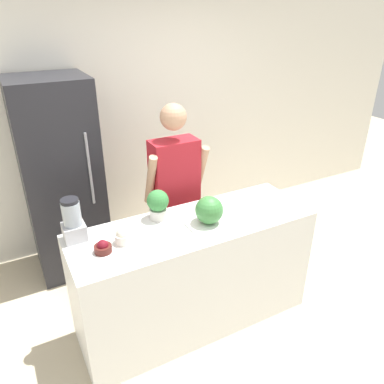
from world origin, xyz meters
The scene contains 11 objects.
ground_plane centered at (0.00, 0.00, 0.00)m, with size 14.00×14.00×0.00m, color beige.
wall_back centered at (0.00, 1.96, 1.30)m, with size 8.00×0.06×2.60m.
counter_island centered at (0.00, 0.32, 0.47)m, with size 1.88×0.63×0.94m.
refrigerator centered at (-0.72, 1.59, 0.94)m, with size 0.67×0.66×1.89m.
person centered at (0.13, 0.91, 0.88)m, with size 0.55×0.27×1.71m.
cutting_board centered at (0.09, 0.26, 0.95)m, with size 0.33×0.26×0.01m.
watermelon centered at (0.10, 0.26, 1.06)m, with size 0.21×0.21×0.21m.
bowl_cherries centered at (-0.70, 0.28, 0.98)m, with size 0.12×0.12×0.09m.
bowl_cream centered at (-0.55, 0.32, 0.99)m, with size 0.12×0.12×0.12m.
blender centered at (-0.83, 0.52, 1.09)m, with size 0.15×0.15×0.32m.
potted_plant centered at (-0.20, 0.51, 1.07)m, with size 0.17×0.17×0.24m.
Camera 1 is at (-1.15, -1.81, 2.40)m, focal length 35.00 mm.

